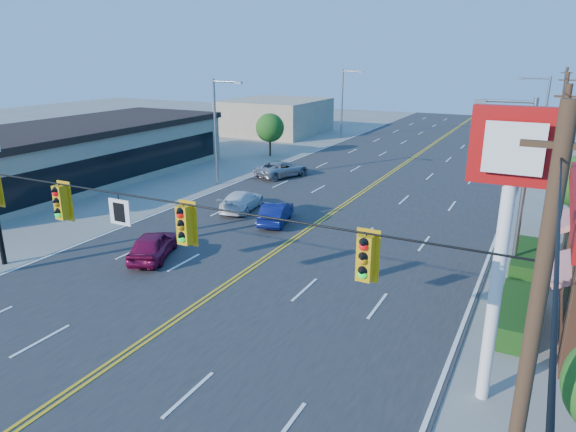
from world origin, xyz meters
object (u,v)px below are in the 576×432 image
at_px(signal_span, 89,224).
at_px(car_silver, 282,169).
at_px(kfc_pylon, 508,201).
at_px(car_magenta, 153,246).
at_px(car_blue, 276,213).
at_px(car_white, 242,202).

xyz_separation_m(signal_span, car_silver, (-7.46, 26.37, -4.23)).
bearing_deg(signal_span, kfc_pylon, 19.78).
distance_m(signal_span, car_silver, 27.73).
bearing_deg(kfc_pylon, car_magenta, 166.57).
bearing_deg(kfc_pylon, signal_span, -160.22).
relative_size(kfc_pylon, car_blue, 2.18).
height_order(kfc_pylon, car_silver, kfc_pylon).
distance_m(car_magenta, car_blue, 8.14).
bearing_deg(car_white, car_silver, -87.01).
bearing_deg(kfc_pylon, car_blue, 139.07).
xyz_separation_m(car_white, car_silver, (-2.11, 9.61, 0.03)).
relative_size(signal_span, kfc_pylon, 2.86).
bearing_deg(signal_span, car_blue, 97.79).
height_order(car_blue, car_silver, car_silver).
height_order(car_magenta, car_blue, car_magenta).
height_order(signal_span, car_silver, signal_span).
distance_m(kfc_pylon, car_magenta, 17.27).
xyz_separation_m(car_magenta, car_blue, (2.73, 7.66, -0.04)).
distance_m(signal_span, kfc_pylon, 11.87).
bearing_deg(car_blue, kfc_pylon, 123.95).
distance_m(kfc_pylon, car_silver, 29.58).
bearing_deg(car_blue, car_magenta, 55.24).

